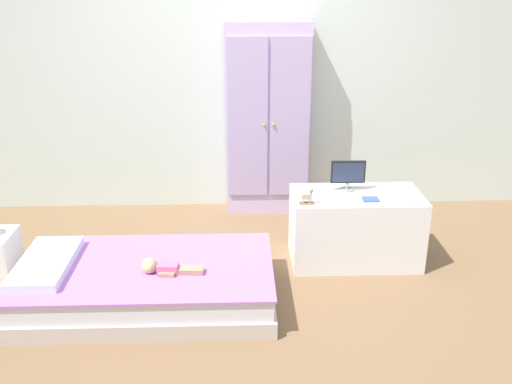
# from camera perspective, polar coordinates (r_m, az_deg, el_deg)

# --- Properties ---
(ground_plane) EXTENTS (10.00, 10.00, 0.02)m
(ground_plane) POSITION_cam_1_polar(r_m,az_deg,el_deg) (3.89, -2.03, -10.11)
(ground_plane) COLOR brown
(back_wall) EXTENTS (6.40, 0.05, 2.70)m
(back_wall) POSITION_cam_1_polar(r_m,az_deg,el_deg) (4.94, -2.25, 13.53)
(back_wall) COLOR silver
(back_wall) RESTS_ON ground_plane
(bed) EXTENTS (1.66, 0.92, 0.26)m
(bed) POSITION_cam_1_polar(r_m,az_deg,el_deg) (3.78, -11.06, -9.09)
(bed) COLOR beige
(bed) RESTS_ON ground_plane
(pillow) EXTENTS (0.32, 0.66, 0.06)m
(pillow) POSITION_cam_1_polar(r_m,az_deg,el_deg) (3.86, -20.55, -6.76)
(pillow) COLOR silver
(pillow) RESTS_ON bed
(doll) EXTENTS (0.39, 0.14, 0.10)m
(doll) POSITION_cam_1_polar(r_m,az_deg,el_deg) (3.60, -9.64, -7.54)
(doll) COLOR #D6668E
(doll) RESTS_ON bed
(wardrobe) EXTENTS (0.72, 0.26, 1.66)m
(wardrobe) POSITION_cam_1_polar(r_m,az_deg,el_deg) (4.89, 1.22, 7.26)
(wardrobe) COLOR silver
(wardrobe) RESTS_ON ground_plane
(tv_stand) EXTENTS (0.94, 0.49, 0.53)m
(tv_stand) POSITION_cam_1_polar(r_m,az_deg,el_deg) (4.22, 10.02, -3.58)
(tv_stand) COLOR white
(tv_stand) RESTS_ON ground_plane
(tv_monitor) EXTENTS (0.25, 0.10, 0.23)m
(tv_monitor) POSITION_cam_1_polar(r_m,az_deg,el_deg) (4.14, 9.32, 1.86)
(tv_monitor) COLOR #99999E
(tv_monitor) RESTS_ON tv_stand
(rocking_horse_toy) EXTENTS (0.10, 0.04, 0.12)m
(rocking_horse_toy) POSITION_cam_1_polar(r_m,az_deg,el_deg) (3.88, 5.30, -0.44)
(rocking_horse_toy) COLOR #8E6642
(rocking_horse_toy) RESTS_ON tv_stand
(book_blue) EXTENTS (0.11, 0.09, 0.01)m
(book_blue) POSITION_cam_1_polar(r_m,az_deg,el_deg) (4.03, 11.55, -0.73)
(book_blue) COLOR blue
(book_blue) RESTS_ON tv_stand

